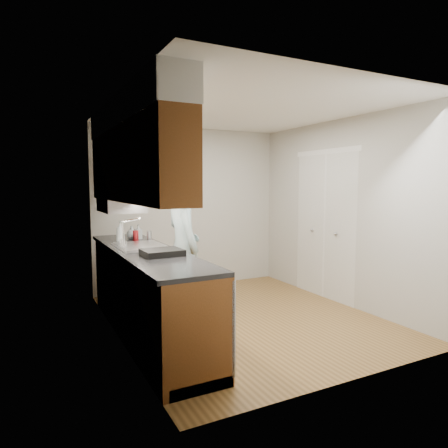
% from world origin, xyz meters
% --- Properties ---
extents(floor, '(3.50, 3.50, 0.00)m').
position_xyz_m(floor, '(0.00, 0.00, 0.00)').
color(floor, olive).
rests_on(floor, ground).
extents(ceiling, '(3.50, 3.50, 0.00)m').
position_xyz_m(ceiling, '(0.00, 0.00, 2.50)').
color(ceiling, white).
rests_on(ceiling, wall_left).
extents(wall_left, '(0.02, 3.50, 2.50)m').
position_xyz_m(wall_left, '(-1.50, 0.00, 1.25)').
color(wall_left, '#B4B2A8').
rests_on(wall_left, floor).
extents(wall_right, '(0.02, 3.50, 2.50)m').
position_xyz_m(wall_right, '(1.50, 0.00, 1.25)').
color(wall_right, '#B4B2A8').
rests_on(wall_right, floor).
extents(wall_back, '(3.00, 0.02, 2.50)m').
position_xyz_m(wall_back, '(0.00, 1.75, 1.25)').
color(wall_back, '#B4B2A8').
rests_on(wall_back, floor).
extents(counter, '(0.64, 2.80, 1.30)m').
position_xyz_m(counter, '(-1.20, -0.00, 0.49)').
color(counter, brown).
rests_on(counter, floor).
extents(upper_cabinets, '(0.47, 2.80, 1.21)m').
position_xyz_m(upper_cabinets, '(-1.33, 0.05, 1.95)').
color(upper_cabinets, brown).
rests_on(upper_cabinets, wall_left).
extents(closet_door, '(0.02, 1.22, 2.05)m').
position_xyz_m(closet_door, '(1.49, 0.30, 1.02)').
color(closet_door, white).
rests_on(closet_door, wall_right).
extents(floor_mat, '(0.57, 0.84, 0.01)m').
position_xyz_m(floor_mat, '(-0.66, 0.33, 0.01)').
color(floor_mat, slate).
rests_on(floor_mat, floor).
extents(person, '(0.46, 0.69, 1.95)m').
position_xyz_m(person, '(-0.66, 0.33, 0.99)').
color(person, '#9AB7BC').
rests_on(person, floor_mat).
extents(soap_bottle_a, '(0.12, 0.12, 0.26)m').
position_xyz_m(soap_bottle_a, '(-1.34, 0.59, 1.07)').
color(soap_bottle_a, silver).
rests_on(soap_bottle_a, counter).
extents(soap_bottle_b, '(0.08, 0.09, 0.19)m').
position_xyz_m(soap_bottle_b, '(-1.06, 0.85, 1.03)').
color(soap_bottle_b, silver).
rests_on(soap_bottle_b, counter).
extents(soap_bottle_c, '(0.17, 0.17, 0.17)m').
position_xyz_m(soap_bottle_c, '(-1.14, 0.89, 1.02)').
color(soap_bottle_c, silver).
rests_on(soap_bottle_c, counter).
extents(soda_can, '(0.09, 0.09, 0.13)m').
position_xyz_m(soda_can, '(-1.13, 0.71, 1.00)').
color(soda_can, maroon).
rests_on(soda_can, counter).
extents(steel_can, '(0.06, 0.06, 0.12)m').
position_xyz_m(steel_can, '(-0.98, 0.65, 1.00)').
color(steel_can, '#A5A5AA').
rests_on(steel_can, counter).
extents(dish_rack, '(0.38, 0.33, 0.06)m').
position_xyz_m(dish_rack, '(-1.17, -0.42, 0.97)').
color(dish_rack, black).
rests_on(dish_rack, counter).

